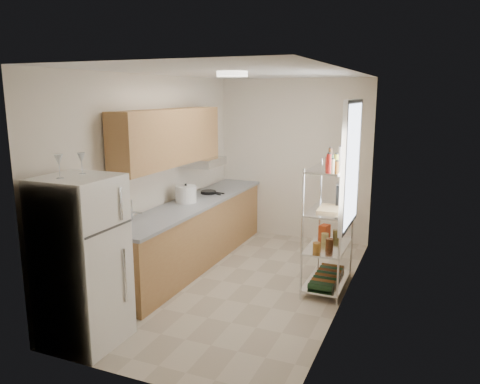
# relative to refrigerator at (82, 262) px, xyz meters

# --- Properties ---
(room) EXTENTS (2.52, 4.42, 2.62)m
(room) POSITION_rel_refrigerator_xyz_m (0.87, 1.85, 0.49)
(room) COLOR #B8AA95
(room) RESTS_ON ground
(counter_run) EXTENTS (0.63, 3.51, 0.90)m
(counter_run) POSITION_rel_refrigerator_xyz_m (-0.05, 2.29, -0.36)
(counter_run) COLOR #A17644
(counter_run) RESTS_ON ground
(upper_cabinets) EXTENTS (0.33, 2.20, 0.72)m
(upper_cabinets) POSITION_rel_refrigerator_xyz_m (-0.18, 1.95, 1.00)
(upper_cabinets) COLOR #A17644
(upper_cabinets) RESTS_ON room
(range_hood) EXTENTS (0.50, 0.60, 0.12)m
(range_hood) POSITION_rel_refrigerator_xyz_m (-0.13, 2.75, 0.58)
(range_hood) COLOR #B7BABC
(range_hood) RESTS_ON room
(window) EXTENTS (0.06, 1.00, 1.46)m
(window) POSITION_rel_refrigerator_xyz_m (2.10, 2.20, 0.74)
(window) COLOR white
(window) RESTS_ON room
(bakers_rack) EXTENTS (0.45, 0.90, 1.73)m
(bakers_rack) POSITION_rel_refrigerator_xyz_m (1.88, 2.14, 0.29)
(bakers_rack) COLOR silver
(bakers_rack) RESTS_ON ground
(ceiling_dome) EXTENTS (0.34, 0.34, 0.05)m
(ceiling_dome) POSITION_rel_refrigerator_xyz_m (0.87, 1.55, 1.76)
(ceiling_dome) COLOR white
(ceiling_dome) RESTS_ON room
(refrigerator) EXTENTS (0.67, 0.67, 1.63)m
(refrigerator) POSITION_rel_refrigerator_xyz_m (0.00, 0.00, 0.00)
(refrigerator) COLOR white
(refrigerator) RESTS_ON ground
(wine_glass_a) EXTENTS (0.07, 0.07, 0.20)m
(wine_glass_a) POSITION_rel_refrigerator_xyz_m (-0.03, 0.12, 0.91)
(wine_glass_a) COLOR silver
(wine_glass_a) RESTS_ON refrigerator
(wine_glass_b) EXTENTS (0.08, 0.08, 0.22)m
(wine_glass_b) POSITION_rel_refrigerator_xyz_m (-0.05, -0.15, 0.92)
(wine_glass_b) COLOR silver
(wine_glass_b) RESTS_ON refrigerator
(rice_cooker) EXTENTS (0.29, 0.29, 0.23)m
(rice_cooker) POSITION_rel_refrigerator_xyz_m (-0.11, 2.20, 0.20)
(rice_cooker) COLOR white
(rice_cooker) RESTS_ON counter_run
(frying_pan_large) EXTENTS (0.30, 0.30, 0.04)m
(frying_pan_large) POSITION_rel_refrigerator_xyz_m (-0.09, 2.84, 0.11)
(frying_pan_large) COLOR black
(frying_pan_large) RESTS_ON counter_run
(frying_pan_small) EXTENTS (0.23, 0.23, 0.04)m
(frying_pan_small) POSITION_rel_refrigerator_xyz_m (-0.09, 2.84, 0.11)
(frying_pan_small) COLOR black
(frying_pan_small) RESTS_ON counter_run
(cutting_board) EXTENTS (0.34, 0.43, 0.03)m
(cutting_board) POSITION_rel_refrigerator_xyz_m (1.92, 2.10, 0.21)
(cutting_board) COLOR tan
(cutting_board) RESTS_ON bakers_rack
(espresso_machine) EXTENTS (0.19, 0.27, 0.29)m
(espresso_machine) POSITION_rel_refrigerator_xyz_m (2.00, 2.35, 0.34)
(espresso_machine) COLOR black
(espresso_machine) RESTS_ON bakers_rack
(storage_bag) EXTENTS (0.13, 0.16, 0.17)m
(storage_bag) POSITION_rel_refrigerator_xyz_m (1.77, 2.42, -0.17)
(storage_bag) COLOR #B43C16
(storage_bag) RESTS_ON bakers_rack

